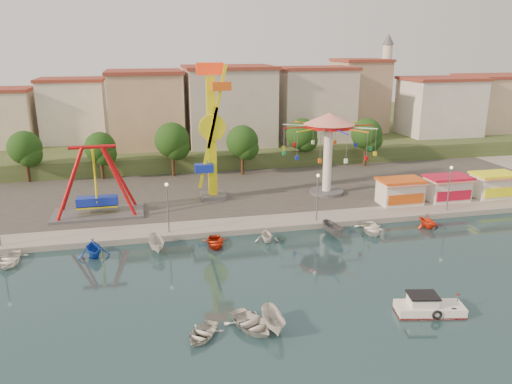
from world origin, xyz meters
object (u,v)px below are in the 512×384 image
object	(u,v)px
kamikaze_tower	(213,135)
rowboat_a	(251,323)
cabin_motorboat	(428,308)
wave_swinger	(329,135)
pirate_ship_ride	(96,182)
skiff	(274,321)

from	to	relation	value
kamikaze_tower	rowboat_a	distance (m)	30.38
cabin_motorboat	rowboat_a	world-z (taller)	cabin_motorboat
wave_swinger	cabin_motorboat	world-z (taller)	wave_swinger
pirate_ship_ride	kamikaze_tower	distance (m)	14.72
pirate_ship_ride	rowboat_a	xyz separation A→B (m)	(12.10, -25.96, -3.97)
pirate_ship_ride	rowboat_a	bearing A→B (deg)	-65.01
kamikaze_tower	pirate_ship_ride	bearing A→B (deg)	-166.65
rowboat_a	kamikaze_tower	bearing A→B (deg)	63.73
wave_swinger	cabin_motorboat	distance (m)	30.23
wave_swinger	cabin_motorboat	xyz separation A→B (m)	(-2.88, -29.08, -7.73)
wave_swinger	rowboat_a	size ratio (longest dim) A/B	2.83
kamikaze_tower	cabin_motorboat	distance (m)	33.31
wave_swinger	rowboat_a	bearing A→B (deg)	-119.74
pirate_ship_ride	skiff	xyz separation A→B (m)	(13.60, -26.44, -3.71)
kamikaze_tower	wave_swinger	world-z (taller)	kamikaze_tower
kamikaze_tower	rowboat_a	size ratio (longest dim) A/B	4.02
cabin_motorboat	skiff	world-z (taller)	cabin_motorboat
pirate_ship_ride	skiff	size ratio (longest dim) A/B	2.83
pirate_ship_ride	wave_swinger	size ratio (longest dim) A/B	0.86
kamikaze_tower	cabin_motorboat	xyz separation A→B (m)	(11.57, -30.15, -8.13)
pirate_ship_ride	cabin_motorboat	size ratio (longest dim) A/B	1.92
rowboat_a	pirate_ship_ride	bearing A→B (deg)	91.91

